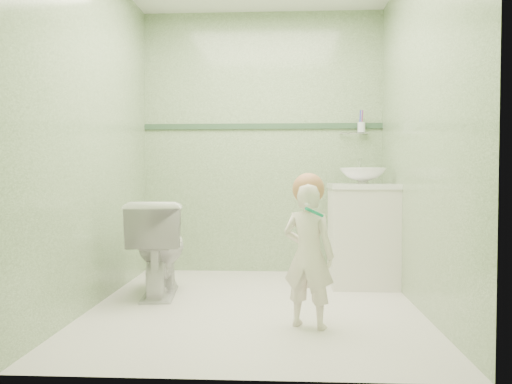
{
  "coord_description": "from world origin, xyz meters",
  "views": [
    {
      "loc": [
        0.19,
        -3.43,
        0.91
      ],
      "look_at": [
        0.0,
        0.15,
        0.78
      ],
      "focal_mm": 35.37,
      "sensor_mm": 36.0,
      "label": 1
    }
  ],
  "objects": [
    {
      "name": "ground",
      "position": [
        0.0,
        0.0,
        0.0
      ],
      "size": [
        2.5,
        2.5,
        0.0
      ],
      "primitive_type": "plane",
      "color": "silver",
      "rests_on": "ground"
    },
    {
      "name": "room_shell",
      "position": [
        0.0,
        0.0,
        1.2
      ],
      "size": [
        2.5,
        2.54,
        2.4
      ],
      "color": "#85A172",
      "rests_on": "ground"
    },
    {
      "name": "trim_stripe",
      "position": [
        0.0,
        1.24,
        1.35
      ],
      "size": [
        2.2,
        0.02,
        0.05
      ],
      "primitive_type": "cube",
      "color": "#35543A",
      "rests_on": "room_shell"
    },
    {
      "name": "vanity",
      "position": [
        0.84,
        0.7,
        0.4
      ],
      "size": [
        0.52,
        0.5,
        0.8
      ],
      "primitive_type": "cube",
      "color": "silver",
      "rests_on": "ground"
    },
    {
      "name": "counter",
      "position": [
        0.84,
        0.7,
        0.81
      ],
      "size": [
        0.54,
        0.52,
        0.04
      ],
      "primitive_type": "cube",
      "color": "white",
      "rests_on": "vanity"
    },
    {
      "name": "basin",
      "position": [
        0.84,
        0.7,
        0.89
      ],
      "size": [
        0.37,
        0.37,
        0.13
      ],
      "primitive_type": "imported",
      "color": "white",
      "rests_on": "counter"
    },
    {
      "name": "faucet",
      "position": [
        0.84,
        0.89,
        0.97
      ],
      "size": [
        0.03,
        0.13,
        0.18
      ],
      "color": "silver",
      "rests_on": "counter"
    },
    {
      "name": "cup_holder",
      "position": [
        0.89,
        1.18,
        1.33
      ],
      "size": [
        0.26,
        0.07,
        0.21
      ],
      "color": "silver",
      "rests_on": "room_shell"
    },
    {
      "name": "toilet",
      "position": [
        -0.74,
        0.29,
        0.36
      ],
      "size": [
        0.47,
        0.74,
        0.71
      ],
      "primitive_type": "imported",
      "rotation": [
        0.0,
        0.0,
        3.25
      ],
      "color": "white",
      "rests_on": "ground"
    },
    {
      "name": "toddler",
      "position": [
        0.34,
        -0.46,
        0.43
      ],
      "size": [
        0.37,
        0.31,
        0.85
      ],
      "primitive_type": "imported",
      "rotation": [
        0.0,
        0.0,
        2.75
      ],
      "color": "silver",
      "rests_on": "ground"
    },
    {
      "name": "hair_cap",
      "position": [
        0.34,
        -0.43,
        0.82
      ],
      "size": [
        0.19,
        0.19,
        0.19
      ],
      "primitive_type": "sphere",
      "color": "#BF7C4F",
      "rests_on": "toddler"
    },
    {
      "name": "teal_toothbrush",
      "position": [
        0.36,
        -0.6,
        0.7
      ],
      "size": [
        0.11,
        0.14,
        0.08
      ],
      "color": "#0C9464",
      "rests_on": "toddler"
    }
  ]
}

